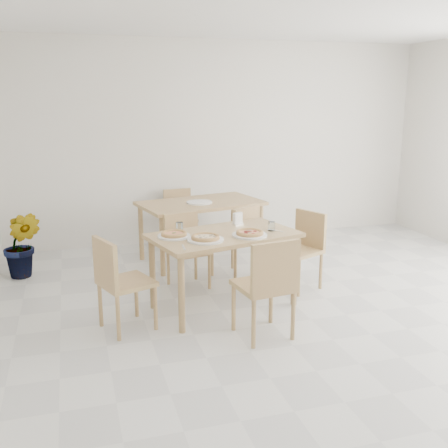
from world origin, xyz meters
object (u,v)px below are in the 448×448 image
object	(u,v)px
chair_back_s	(239,236)
pizza_pepperoni	(250,233)
plate_margherita	(174,236)
second_table	(201,208)
chair_south	(268,282)
plate_pepperoni	(250,235)
main_table	(224,243)
plate_empty	(199,202)
potted_plant	(22,245)
napkin_holder	(238,219)
chair_north	(185,244)
tumbler_b	(271,226)
chair_back_n	(179,214)
tumbler_a	(179,227)
chair_east	(303,244)
plate_mushroom	(205,240)
pizza_margherita	(174,234)
pizza_mushroom	(205,237)
chair_west	(118,278)

from	to	relation	value
chair_back_s	pizza_pepperoni	bearing A→B (deg)	46.53
plate_margherita	second_table	world-z (taller)	plate_margherita
chair_south	plate_margherita	xyz separation A→B (m)	(-0.64, 0.80, 0.24)
plate_pepperoni	main_table	bearing A→B (deg)	142.76
plate_empty	potted_plant	xyz separation A→B (m)	(-2.09, -0.00, -0.37)
plate_margherita	napkin_holder	size ratio (longest dim) A/B	2.43
chair_north	tumbler_b	bearing A→B (deg)	-59.04
chair_back_n	tumbler_a	bearing A→B (deg)	-105.32
plate_pepperoni	second_table	distance (m)	1.72
chair_east	plate_mushroom	world-z (taller)	chair_east
plate_mushroom	pizza_pepperoni	size ratio (longest dim) A/B	1.07
plate_pepperoni	chair_back_s	size ratio (longest dim) A/B	0.39
chair_south	plate_mushroom	distance (m)	0.75
chair_south	tumbler_b	xyz separation A→B (m)	(0.32, 0.76, 0.27)
pizza_margherita	main_table	bearing A→B (deg)	-0.87
chair_south	chair_east	size ratio (longest dim) A/B	1.08
pizza_mushroom	potted_plant	xyz separation A→B (m)	(-1.73, 1.68, -0.39)
plate_margherita	chair_back_s	distance (m)	1.22
napkin_holder	tumbler_a	bearing A→B (deg)	164.17
chair_south	plate_empty	xyz separation A→B (m)	(-0.03, 2.28, 0.24)
chair_north	napkin_holder	size ratio (longest dim) A/B	6.32
potted_plant	pizza_margherita	bearing A→B (deg)	-45.14
main_table	plate_empty	bearing A→B (deg)	71.18
second_table	plate_empty	xyz separation A→B (m)	(-0.03, -0.07, 0.09)
pizza_margherita	second_table	distance (m)	1.69
chair_east	potted_plant	bearing A→B (deg)	-135.62
pizza_mushroom	tumbler_a	size ratio (longest dim) A/B	3.72
pizza_mushroom	plate_margherita	bearing A→B (deg)	141.22
chair_north	chair_back_n	xyz separation A→B (m)	(0.26, 1.56, -0.01)
plate_empty	main_table	bearing A→B (deg)	-94.76
pizza_pepperoni	second_table	world-z (taller)	pizza_pepperoni
plate_margherita	second_table	size ratio (longest dim) A/B	0.19
main_table	napkin_holder	size ratio (longest dim) A/B	12.13
plate_pepperoni	second_table	xyz separation A→B (m)	(-0.05, 1.72, -0.09)
pizza_mushroom	tumbler_b	xyz separation A→B (m)	(0.71, 0.17, 0.01)
chair_south	chair_back_n	distance (m)	3.07
napkin_holder	chair_east	bearing A→B (deg)	-25.96
pizza_pepperoni	tumbler_b	size ratio (longest dim) A/B	3.52
chair_west	tumbler_a	size ratio (longest dim) A/B	9.18
potted_plant	chair_west	bearing A→B (deg)	-62.33
chair_east	pizza_pepperoni	bearing A→B (deg)	-83.29
pizza_mushroom	pizza_pepperoni	xyz separation A→B (m)	(0.44, 0.04, 0.00)
chair_north	chair_west	xyz separation A→B (m)	(-0.82, -0.98, 0.03)
second_table	chair_back_s	bearing A→B (deg)	-84.03
main_table	tumbler_b	size ratio (longest dim) A/B	17.10
chair_back_n	potted_plant	world-z (taller)	chair_back_n
plate_pepperoni	napkin_holder	distance (m)	0.46
chair_south	second_table	bearing A→B (deg)	-98.23
plate_margherita	pizza_margherita	xyz separation A→B (m)	(0.00, 0.00, 0.02)
tumbler_a	second_table	size ratio (longest dim) A/B	0.06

